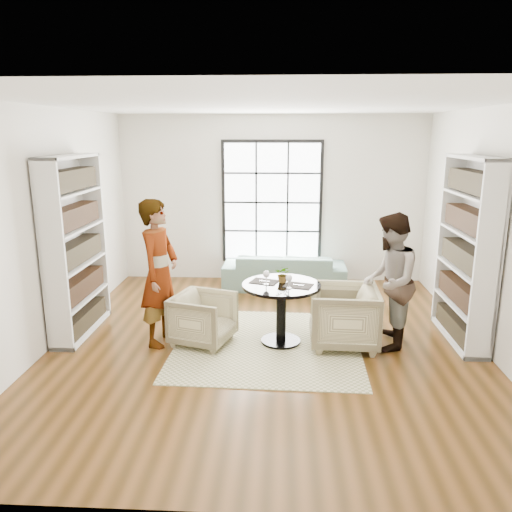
# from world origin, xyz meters

# --- Properties ---
(ground) EXTENTS (6.00, 6.00, 0.00)m
(ground) POSITION_xyz_m (0.00, 0.00, 0.00)
(ground) COLOR brown
(room_shell) EXTENTS (6.00, 6.01, 6.00)m
(room_shell) POSITION_xyz_m (0.00, 0.54, 1.26)
(room_shell) COLOR silver
(room_shell) RESTS_ON ground
(rug) EXTENTS (2.43, 2.43, 0.01)m
(rug) POSITION_xyz_m (0.02, -0.03, 0.01)
(rug) COLOR beige
(rug) RESTS_ON ground
(pedestal_table) EXTENTS (1.01, 1.01, 0.80)m
(pedestal_table) POSITION_xyz_m (0.19, 0.05, 0.58)
(pedestal_table) COLOR black
(pedestal_table) RESTS_ON ground
(sofa) EXTENTS (2.15, 0.89, 0.62)m
(sofa) POSITION_xyz_m (0.24, 2.45, 0.31)
(sofa) COLOR gray
(sofa) RESTS_ON ground
(armchair_left) EXTENTS (0.91, 0.90, 0.67)m
(armchair_left) POSITION_xyz_m (-0.82, -0.01, 0.33)
(armchair_left) COLOR tan
(armchair_left) RESTS_ON ground
(armchair_right) EXTENTS (0.90, 0.87, 0.78)m
(armchair_right) POSITION_xyz_m (0.99, 0.01, 0.39)
(armchair_right) COLOR #C4A98C
(armchair_right) RESTS_ON ground
(person_left) EXTENTS (0.59, 0.77, 1.89)m
(person_left) POSITION_xyz_m (-1.37, -0.01, 0.94)
(person_left) COLOR gray
(person_left) RESTS_ON ground
(person_right) EXTENTS (0.84, 0.98, 1.73)m
(person_right) POSITION_xyz_m (1.54, 0.01, 0.87)
(person_right) COLOR gray
(person_right) RESTS_ON ground
(placemat_left) EXTENTS (0.40, 0.35, 0.01)m
(placemat_left) POSITION_xyz_m (-0.03, 0.13, 0.81)
(placemat_left) COLOR black
(placemat_left) RESTS_ON pedestal_table
(placemat_right) EXTENTS (0.40, 0.35, 0.01)m
(placemat_right) POSITION_xyz_m (0.40, -0.01, 0.81)
(placemat_right) COLOR black
(placemat_right) RESTS_ON pedestal_table
(cutlery_left) EXTENTS (0.20, 0.25, 0.01)m
(cutlery_left) POSITION_xyz_m (-0.03, 0.13, 0.81)
(cutlery_left) COLOR silver
(cutlery_left) RESTS_ON placemat_left
(cutlery_right) EXTENTS (0.20, 0.25, 0.01)m
(cutlery_right) POSITION_xyz_m (0.40, -0.01, 0.81)
(cutlery_right) COLOR silver
(cutlery_right) RESTS_ON placemat_right
(wine_glass_left) EXTENTS (0.08, 0.08, 0.18)m
(wine_glass_left) POSITION_xyz_m (-0.00, 0.02, 0.93)
(wine_glass_left) COLOR silver
(wine_glass_left) RESTS_ON pedestal_table
(wine_glass_right) EXTENTS (0.08, 0.08, 0.18)m
(wine_glass_right) POSITION_xyz_m (0.28, -0.14, 0.93)
(wine_glass_right) COLOR silver
(wine_glass_right) RESTS_ON pedestal_table
(flower_centerpiece) EXTENTS (0.25, 0.23, 0.22)m
(flower_centerpiece) POSITION_xyz_m (0.21, 0.11, 0.91)
(flower_centerpiece) COLOR gray
(flower_centerpiece) RESTS_ON pedestal_table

